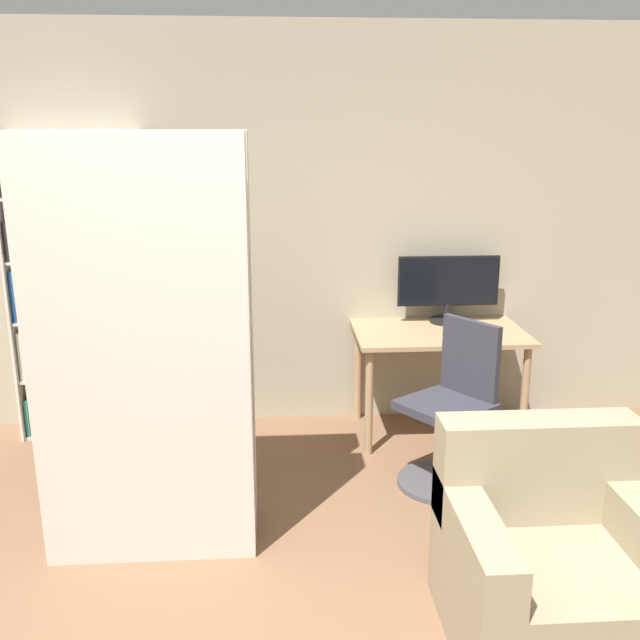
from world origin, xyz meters
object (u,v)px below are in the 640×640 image
at_px(armchair, 552,563).
at_px(monitor, 448,285).
at_px(office_chair, 451,419).
at_px(mattress_near, 143,358).
at_px(bookshelf, 66,295).
at_px(mattress_far, 153,339).

bearing_deg(armchair, monitor, 87.84).
relative_size(monitor, armchair, 0.82).
xyz_separation_m(office_chair, mattress_near, (-1.61, -0.62, 0.61)).
distance_m(monitor, office_chair, 1.10).
relative_size(monitor, mattress_near, 0.34).
bearing_deg(bookshelf, monitor, -0.42).
bearing_deg(mattress_far, armchair, -29.84).
relative_size(mattress_near, mattress_far, 1.00).
height_order(office_chair, mattress_far, mattress_far).
distance_m(monitor, bookshelf, 2.56).
height_order(mattress_near, armchair, mattress_near).
height_order(monitor, mattress_near, mattress_near).
bearing_deg(monitor, bookshelf, 179.58).
distance_m(office_chair, armchair, 1.31).
bearing_deg(mattress_near, monitor, 40.38).
distance_m(mattress_far, armchair, 2.09).
xyz_separation_m(office_chair, bookshelf, (-2.38, 0.93, 0.55)).
bearing_deg(bookshelf, office_chair, -21.27).
height_order(monitor, mattress_far, mattress_far).
relative_size(monitor, office_chair, 0.72).
relative_size(mattress_far, armchair, 2.38).
xyz_separation_m(bookshelf, mattress_far, (0.77, -1.25, 0.05)).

